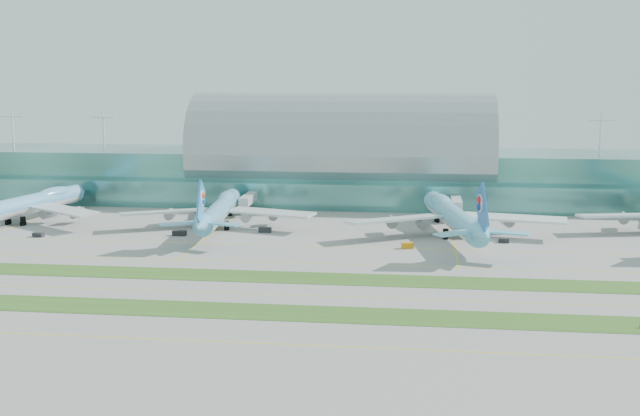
# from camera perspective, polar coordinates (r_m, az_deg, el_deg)

# --- Properties ---
(ground) EXTENTS (700.00, 700.00, 0.00)m
(ground) POSITION_cam_1_polar(r_m,az_deg,el_deg) (199.34, -1.93, -5.12)
(ground) COLOR gray
(ground) RESTS_ON ground
(terminal) EXTENTS (340.00, 69.10, 36.00)m
(terminal) POSITION_cam_1_polar(r_m,az_deg,el_deg) (322.82, 1.59, 3.04)
(terminal) COLOR #3D7A75
(terminal) RESTS_ON ground
(grass_strip_near) EXTENTS (420.00, 12.00, 0.08)m
(grass_strip_near) POSITION_cam_1_polar(r_m,az_deg,el_deg) (172.75, -3.37, -7.41)
(grass_strip_near) COLOR #2D591E
(grass_strip_near) RESTS_ON ground
(grass_strip_far) EXTENTS (420.00, 12.00, 0.08)m
(grass_strip_far) POSITION_cam_1_polar(r_m,az_deg,el_deg) (201.24, -1.84, -4.97)
(grass_strip_far) COLOR #2D591E
(grass_strip_far) RESTS_ON ground
(taxiline_a) EXTENTS (420.00, 0.35, 0.01)m
(taxiline_a) POSITION_cam_1_polar(r_m,az_deg,el_deg) (154.08, -4.72, -9.55)
(taxiline_a) COLOR yellow
(taxiline_a) RESTS_ON ground
(taxiline_b) EXTENTS (420.00, 0.35, 0.01)m
(taxiline_b) POSITION_cam_1_polar(r_m,az_deg,el_deg) (186.00, -2.60, -6.19)
(taxiline_b) COLOR yellow
(taxiline_b) RESTS_ON ground
(taxiline_c) EXTENTS (420.00, 0.35, 0.01)m
(taxiline_c) POSITION_cam_1_polar(r_m,az_deg,el_deg) (216.62, -1.19, -3.94)
(taxiline_c) COLOR yellow
(taxiline_c) RESTS_ON ground
(taxiline_d) EXTENTS (420.00, 0.35, 0.01)m
(taxiline_d) POSITION_cam_1_polar(r_m,az_deg,el_deg) (237.88, -0.44, -2.72)
(taxiline_d) COLOR yellow
(taxiline_d) RESTS_ON ground
(airliner_a) EXTENTS (66.01, 75.87, 21.01)m
(airliner_a) POSITION_cam_1_polar(r_m,az_deg,el_deg) (292.54, -20.36, 0.26)
(airliner_a) COLOR #63AADA
(airliner_a) RESTS_ON ground
(airliner_b) EXTENTS (64.95, 73.99, 20.35)m
(airliner_b) POSITION_cam_1_polar(r_m,az_deg,el_deg) (267.75, -7.16, -0.07)
(airliner_b) COLOR #5FAAD1
(airliner_b) RESTS_ON ground
(airliner_c) EXTENTS (68.79, 78.96, 21.82)m
(airliner_c) POSITION_cam_1_polar(r_m,az_deg,el_deg) (255.04, 9.43, -0.49)
(airliner_c) COLOR #66BFE1
(airliner_c) RESTS_ON ground
(gse_b) EXTENTS (3.67, 2.32, 1.31)m
(gse_b) POSITION_cam_1_polar(r_m,az_deg,el_deg) (266.35, -19.40, -1.81)
(gse_b) COLOR black
(gse_b) RESTS_ON ground
(gse_c) EXTENTS (4.31, 2.31, 1.61)m
(gse_c) POSITION_cam_1_polar(r_m,az_deg,el_deg) (257.12, -9.97, -1.77)
(gse_c) COLOR black
(gse_c) RESTS_ON ground
(gse_d) EXTENTS (4.09, 1.79, 1.65)m
(gse_d) POSITION_cam_1_polar(r_m,az_deg,el_deg) (258.80, -3.93, -1.57)
(gse_d) COLOR black
(gse_d) RESTS_ON ground
(gse_e) EXTENTS (3.75, 2.91, 1.70)m
(gse_e) POSITION_cam_1_polar(r_m,az_deg,el_deg) (236.08, 6.25, -2.66)
(gse_e) COLOR #C6800B
(gse_e) RESTS_ON ground
(gse_f) EXTENTS (3.43, 2.06, 1.30)m
(gse_f) POSITION_cam_1_polar(r_m,az_deg,el_deg) (248.88, 12.94, -2.27)
(gse_f) COLOR black
(gse_f) RESTS_ON ground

